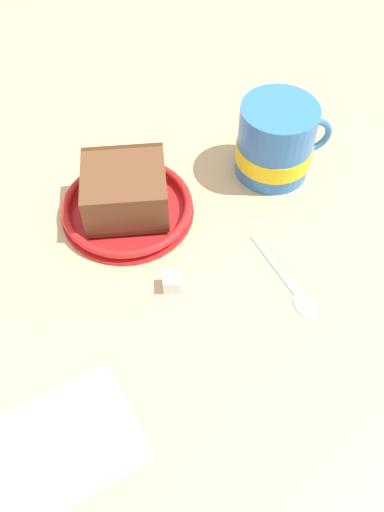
{
  "coord_description": "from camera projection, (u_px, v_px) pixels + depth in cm",
  "views": [
    {
      "loc": [
        36.8,
        -9.27,
        44.7
      ],
      "look_at": [
        8.25,
        1.64,
        3.0
      ],
      "focal_mm": 36.71,
      "sensor_mm": 36.0,
      "label": 1
    }
  ],
  "objects": [
    {
      "name": "sugar_cube",
      "position": [
        172.0,
        282.0,
        0.52
      ],
      "size": [
        2.26,
        2.26,
        1.78
      ],
      "primitive_type": "cube",
      "rotation": [
        0.0,
        0.0,
        1.24
      ],
      "color": "white",
      "rests_on": "ground_plane"
    },
    {
      "name": "tea_mug",
      "position": [
        276.0,
        142.0,
        0.6
      ],
      "size": [
        8.88,
        11.15,
        8.99
      ],
      "color": "#3372BF",
      "rests_on": "ground_plane"
    },
    {
      "name": "cake_slice",
      "position": [
        125.0,
        190.0,
        0.56
      ],
      "size": [
        10.51,
        10.81,
        5.21
      ],
      "color": "#472814",
      "rests_on": "small_plate"
    },
    {
      "name": "folded_napkin",
      "position": [
        54.0,
        448.0,
        0.43
      ],
      "size": [
        11.8,
        15.0,
        0.6
      ],
      "primitive_type": "cube",
      "rotation": [
        0.0,
        0.0,
        0.14
      ],
      "color": "beige",
      "rests_on": "ground_plane"
    },
    {
      "name": "ground_plane",
      "position": [
        153.0,
        231.0,
        0.6
      ],
      "size": [
        151.09,
        151.09,
        3.74
      ],
      "primitive_type": "cube",
      "color": "tan"
    },
    {
      "name": "teaspoon",
      "position": [
        295.0,
        291.0,
        0.52
      ],
      "size": [
        11.5,
        2.57,
        0.8
      ],
      "color": "silver",
      "rests_on": "ground_plane"
    },
    {
      "name": "small_plate",
      "position": [
        128.0,
        208.0,
        0.58
      ],
      "size": [
        14.81,
        14.81,
        1.75
      ],
      "color": "red",
      "rests_on": "ground_plane"
    }
  ]
}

